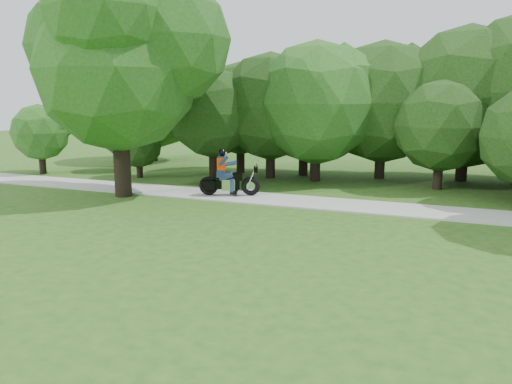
% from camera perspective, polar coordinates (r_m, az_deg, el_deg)
% --- Properties ---
extents(ground, '(100.00, 100.00, 0.00)m').
position_cam_1_polar(ground, '(11.05, 10.01, -10.50)').
color(ground, '#274E16').
rests_on(ground, ground).
extents(walkway, '(60.00, 2.20, 0.06)m').
position_cam_1_polar(walkway, '(18.65, 15.13, -1.86)').
color(walkway, '#A9A9A4').
rests_on(walkway, ground).
extents(tree_line, '(39.76, 11.29, 7.83)m').
position_cam_1_polar(tree_line, '(24.52, 22.27, 9.09)').
color(tree_line, black).
rests_on(tree_line, ground).
extents(big_tree_west, '(8.64, 6.56, 9.96)m').
position_cam_1_polar(big_tree_west, '(21.18, -15.15, 15.20)').
color(big_tree_west, black).
rests_on(big_tree_west, ground).
extents(touring_motorcycle, '(2.42, 1.34, 1.90)m').
position_cam_1_polar(touring_motorcycle, '(20.25, -3.48, 1.55)').
color(touring_motorcycle, black).
rests_on(touring_motorcycle, walkway).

